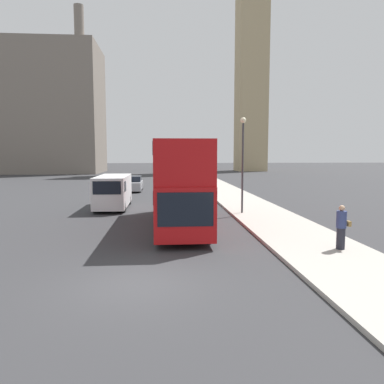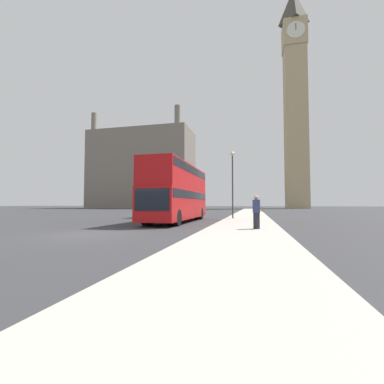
{
  "view_description": "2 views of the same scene",
  "coord_description": "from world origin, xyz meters",
  "px_view_note": "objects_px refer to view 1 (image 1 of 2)",
  "views": [
    {
      "loc": [
        0.79,
        -10.81,
        3.81
      ],
      "look_at": [
        2.37,
        9.93,
        1.7
      ],
      "focal_mm": 35.0,
      "sensor_mm": 36.0,
      "label": 1
    },
    {
      "loc": [
        7.47,
        -10.66,
        1.42
      ],
      "look_at": [
        1.15,
        15.66,
        2.68
      ],
      "focal_mm": 24.0,
      "sensor_mm": 36.0,
      "label": 2
    }
  ],
  "objects_px": {
    "white_van": "(113,191)",
    "pedestrian": "(341,227)",
    "parked_sedan": "(133,184)",
    "clock_tower": "(252,7)",
    "red_double_decker_bus": "(179,180)",
    "street_lamp": "(243,151)"
  },
  "relations": [
    {
      "from": "white_van",
      "to": "pedestrian",
      "type": "xyz_separation_m",
      "value": [
        10.37,
        -12.75,
        -0.23
      ]
    },
    {
      "from": "pedestrian",
      "to": "parked_sedan",
      "type": "xyz_separation_m",
      "value": [
        -9.95,
        25.15,
        -0.3
      ]
    },
    {
      "from": "pedestrian",
      "to": "white_van",
      "type": "bearing_deg",
      "value": 129.12
    },
    {
      "from": "clock_tower",
      "to": "white_van",
      "type": "xyz_separation_m",
      "value": [
        -23.24,
        -57.64,
        -34.6
      ]
    },
    {
      "from": "clock_tower",
      "to": "red_double_decker_bus",
      "type": "xyz_separation_m",
      "value": [
        -18.85,
        -64.47,
        -33.4
      ]
    },
    {
      "from": "red_double_decker_bus",
      "to": "white_van",
      "type": "relative_size",
      "value": 1.8
    },
    {
      "from": "red_double_decker_bus",
      "to": "parked_sedan",
      "type": "relative_size",
      "value": 2.32
    },
    {
      "from": "parked_sedan",
      "to": "white_van",
      "type": "bearing_deg",
      "value": -91.96
    },
    {
      "from": "red_double_decker_bus",
      "to": "parked_sedan",
      "type": "bearing_deg",
      "value": 101.63
    },
    {
      "from": "clock_tower",
      "to": "street_lamp",
      "type": "bearing_deg",
      "value": -103.59
    },
    {
      "from": "parked_sedan",
      "to": "pedestrian",
      "type": "bearing_deg",
      "value": -68.43
    },
    {
      "from": "clock_tower",
      "to": "white_van",
      "type": "bearing_deg",
      "value": -111.95
    },
    {
      "from": "white_van",
      "to": "parked_sedan",
      "type": "relative_size",
      "value": 1.29
    },
    {
      "from": "red_double_decker_bus",
      "to": "pedestrian",
      "type": "height_order",
      "value": "red_double_decker_bus"
    },
    {
      "from": "white_van",
      "to": "pedestrian",
      "type": "height_order",
      "value": "white_van"
    },
    {
      "from": "clock_tower",
      "to": "parked_sedan",
      "type": "distance_m",
      "value": 61.66
    },
    {
      "from": "clock_tower",
      "to": "pedestrian",
      "type": "distance_m",
      "value": 79.59
    },
    {
      "from": "street_lamp",
      "to": "parked_sedan",
      "type": "relative_size",
      "value": 1.28
    },
    {
      "from": "clock_tower",
      "to": "white_van",
      "type": "relative_size",
      "value": 11.75
    },
    {
      "from": "red_double_decker_bus",
      "to": "white_van",
      "type": "xyz_separation_m",
      "value": [
        -4.38,
        6.82,
        -1.21
      ]
    },
    {
      "from": "clock_tower",
      "to": "pedestrian",
      "type": "xyz_separation_m",
      "value": [
        -12.87,
        -70.39,
        -34.84
      ]
    },
    {
      "from": "clock_tower",
      "to": "street_lamp",
      "type": "xyz_separation_m",
      "value": [
        -14.79,
        -61.21,
        -31.83
      ]
    }
  ]
}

